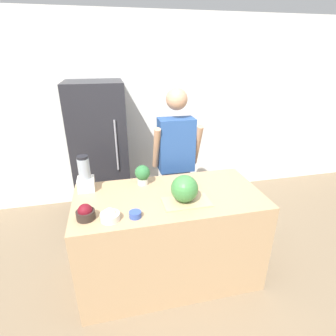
{
  "coord_description": "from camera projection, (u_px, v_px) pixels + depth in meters",
  "views": [
    {
      "loc": [
        -0.47,
        -1.58,
        2.1
      ],
      "look_at": [
        0.0,
        0.46,
        1.17
      ],
      "focal_mm": 28.0,
      "sensor_mm": 36.0,
      "label": 1
    }
  ],
  "objects": [
    {
      "name": "cutting_board",
      "position": [
        186.0,
        202.0,
        2.23
      ],
      "size": [
        0.4,
        0.23,
        0.01
      ],
      "color": "tan",
      "rests_on": "counter_island"
    },
    {
      "name": "watermelon",
      "position": [
        185.0,
        189.0,
        2.19
      ],
      "size": [
        0.23,
        0.23,
        0.23
      ],
      "color": "#3D7F3D",
      "rests_on": "cutting_board"
    },
    {
      "name": "counter_island",
      "position": [
        169.0,
        237.0,
        2.54
      ],
      "size": [
        1.68,
        0.83,
        0.92
      ],
      "color": "tan",
      "rests_on": "ground_plane"
    },
    {
      "name": "bowl_cherries",
      "position": [
        85.0,
        213.0,
        2.0
      ],
      "size": [
        0.14,
        0.14,
        0.13
      ],
      "color": "#2D231E",
      "rests_on": "counter_island"
    },
    {
      "name": "bowl_small_blue",
      "position": [
        135.0,
        214.0,
        2.03
      ],
      "size": [
        0.1,
        0.1,
        0.05
      ],
      "color": "#334C9E",
      "rests_on": "counter_island"
    },
    {
      "name": "bowl_cream",
      "position": [
        110.0,
        216.0,
        1.99
      ],
      "size": [
        0.15,
        0.15,
        0.1
      ],
      "color": "beige",
      "rests_on": "counter_island"
    },
    {
      "name": "person",
      "position": [
        176.0,
        164.0,
        3.03
      ],
      "size": [
        0.54,
        0.27,
        1.76
      ],
      "color": "#4C608C",
      "rests_on": "ground_plane"
    },
    {
      "name": "ground_plane",
      "position": [
        179.0,
        307.0,
        2.35
      ],
      "size": [
        14.0,
        14.0,
        0.0
      ],
      "primitive_type": "plane",
      "color": "#7F6B51"
    },
    {
      "name": "potted_plant",
      "position": [
        143.0,
        174.0,
        2.51
      ],
      "size": [
        0.15,
        0.15,
        0.2
      ],
      "color": "beige",
      "rests_on": "counter_island"
    },
    {
      "name": "wall_back",
      "position": [
        141.0,
        113.0,
        3.76
      ],
      "size": [
        8.0,
        0.06,
        2.6
      ],
      "color": "white",
      "rests_on": "ground_plane"
    },
    {
      "name": "refrigerator",
      "position": [
        100.0,
        152.0,
        3.47
      ],
      "size": [
        0.7,
        0.67,
        1.79
      ],
      "color": "#232328",
      "rests_on": "ground_plane"
    },
    {
      "name": "blender",
      "position": [
        85.0,
        176.0,
        2.39
      ],
      "size": [
        0.15,
        0.15,
        0.34
      ],
      "color": "silver",
      "rests_on": "counter_island"
    }
  ]
}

